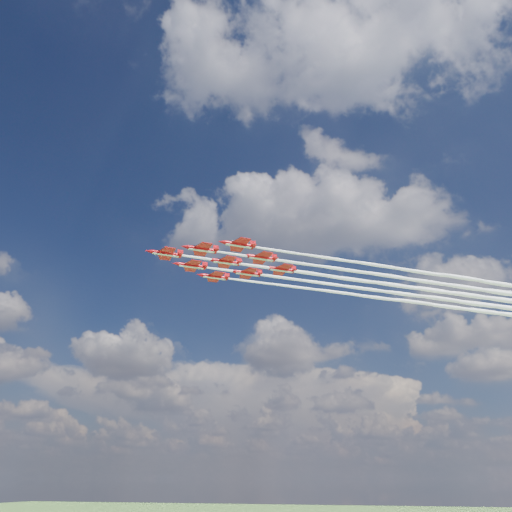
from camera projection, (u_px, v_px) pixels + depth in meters
name	position (u px, v px, depth m)	size (l,w,h in m)	color
jet_lead	(352.00, 279.00, 174.49)	(114.48, 81.52, 2.90)	red
jet_row2_port	(387.00, 276.00, 171.54)	(114.48, 81.52, 2.90)	red
jet_row2_starb	(366.00, 289.00, 183.36)	(114.48, 81.52, 2.90)	red
jet_row3_port	(423.00, 272.00, 168.58)	(114.48, 81.52, 2.90)	red
jet_row3_centre	(399.00, 286.00, 180.40)	(114.48, 81.52, 2.90)	red
jet_row3_starb	(379.00, 298.00, 192.22)	(114.48, 81.52, 2.90)	red
jet_row4_port	(434.00, 283.00, 177.45)	(114.48, 81.52, 2.90)	red
jet_row4_starb	(411.00, 295.00, 189.27)	(114.48, 81.52, 2.90)	red
jet_tail	(444.00, 292.00, 186.31)	(114.48, 81.52, 2.90)	red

